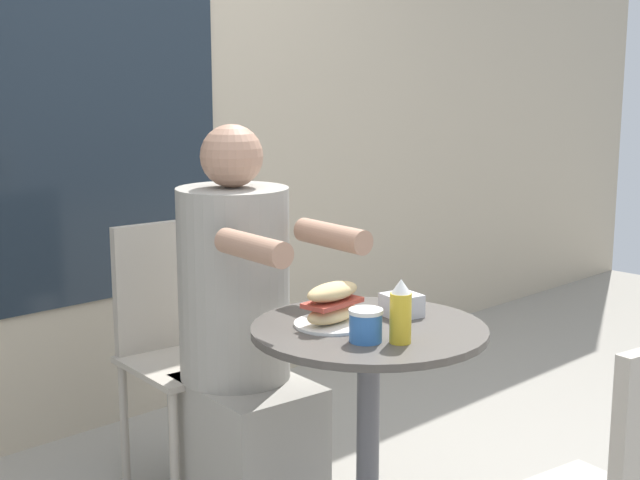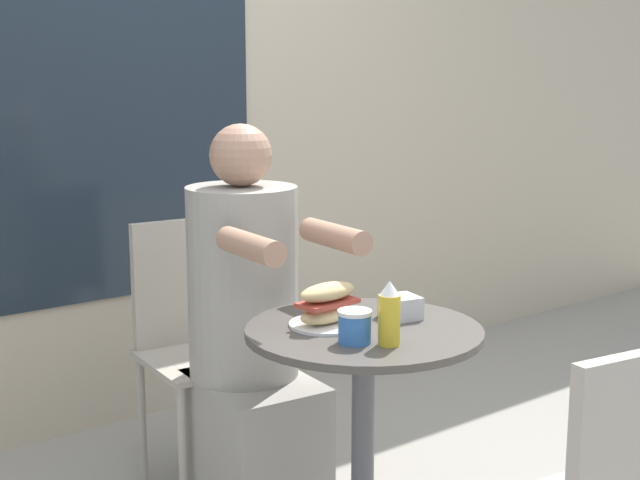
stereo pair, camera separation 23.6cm
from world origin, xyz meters
name	(u,v)px [view 1 (the left image)]	position (x,y,z in m)	size (l,w,h in m)	color
storefront_wall	(71,57)	(0.00, 1.47, 1.40)	(8.00, 0.09, 2.80)	#B7A88E
cafe_table	(368,400)	(0.00, 0.00, 0.51)	(0.61, 0.61, 0.71)	#47423D
diner_chair	(177,331)	(-0.02, 0.83, 0.52)	(0.41, 0.41, 0.87)	#ADA393
seated_diner	(241,355)	(-0.03, 0.49, 0.53)	(0.37, 0.60, 1.20)	gray
sandwich_on_plate	(332,307)	(-0.06, 0.07, 0.76)	(0.20, 0.20, 0.11)	white
drink_cup	(366,325)	(-0.10, -0.08, 0.75)	(0.08, 0.08, 0.08)	#336BB7
napkin_box	(402,305)	(0.13, 0.01, 0.74)	(0.11, 0.11, 0.06)	silver
condiment_bottle	(401,312)	(-0.05, -0.15, 0.79)	(0.05, 0.05, 0.16)	gold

